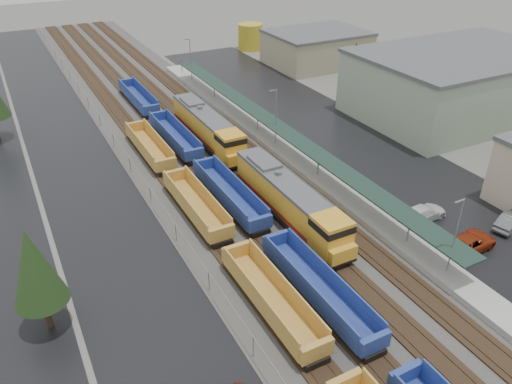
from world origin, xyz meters
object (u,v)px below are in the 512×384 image
storage_tank (250,37)px  parked_car_east_c (423,213)px  locomotive_lead (291,202)px  parked_car_east_b (469,243)px  locomotive_trail (208,128)px  well_string_yellow (271,299)px  well_string_blue (268,235)px  parked_car_east_e (510,221)px

storage_tank → parked_car_east_c: (-15.59, -68.79, -1.90)m
locomotive_lead → parked_car_east_b: 17.28m
locomotive_lead → parked_car_east_c: size_ratio=3.58×
locomotive_trail → parked_car_east_b: locomotive_trail is taller
storage_tank → parked_car_east_c: storage_tank is taller
parked_car_east_b → well_string_yellow: bearing=80.1°
locomotive_lead → well_string_blue: locomotive_lead is taller
well_string_yellow → parked_car_east_c: bearing=11.6°
well_string_yellow → parked_car_east_c: well_string_yellow is taller
well_string_blue → locomotive_trail: bearing=80.3°
locomotive_lead → parked_car_east_b: size_ratio=3.36×
parked_car_east_b → parked_car_east_c: (-0.17, 5.87, -0.02)m
well_string_yellow → storage_tank: 81.27m
well_string_blue → storage_tank: 72.48m
locomotive_trail → storage_tank: (27.79, 41.69, 0.33)m
storage_tank → well_string_blue: bearing=-116.0°
locomotive_lead → storage_tank: size_ratio=3.63×
parked_car_east_e → well_string_yellow: bearing=71.9°
well_string_blue → parked_car_east_e: 24.59m
well_string_blue → parked_car_east_c: 16.61m
well_string_yellow → parked_car_east_e: size_ratio=16.40×
well_string_yellow → parked_car_east_c: 20.62m
locomotive_lead → well_string_yellow: size_ratio=0.25×
locomotive_trail → locomotive_lead: bearing=-90.0°
parked_car_east_c → parked_car_east_e: size_ratio=1.16×
locomotive_trail → well_string_yellow: bearing=-104.4°
locomotive_lead → parked_car_east_c: locomotive_lead is taller
storage_tank → locomotive_lead: bearing=-113.9°
locomotive_trail → well_string_yellow: (-8.00, -31.26, -1.19)m
well_string_blue → storage_tank: size_ratio=18.60×
locomotive_trail → well_string_blue: size_ratio=0.20×
well_string_yellow → parked_car_east_b: bearing=-4.8°
parked_car_east_b → parked_car_east_e: (6.57, 0.70, -0.03)m
locomotive_trail → well_string_yellow: locomotive_trail is taller
locomotive_lead → parked_car_east_b: locomotive_lead is taller
well_string_yellow → storage_tank: size_ratio=14.32×
parked_car_east_c → locomotive_trail: bearing=20.9°
storage_tank → parked_car_east_c: bearing=-102.8°
well_string_yellow → well_string_blue: size_ratio=0.77×
locomotive_lead → locomotive_trail: (0.00, 21.00, 0.00)m
parked_car_east_c → locomotive_lead: bearing=60.1°
locomotive_lead → well_string_blue: bearing=-148.8°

